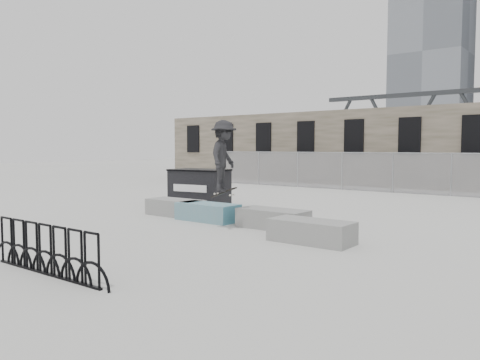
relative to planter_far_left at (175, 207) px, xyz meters
The scene contains 10 objects.
ground 2.97m from the planter_far_left, ahead, with size 120.00×120.00×0.00m, color beige.
stone_wall 16.40m from the planter_far_left, 79.57° to the left, with size 36.00×2.58×4.50m.
chainlink_fence 12.64m from the planter_far_left, 76.49° to the left, with size 22.06×0.06×2.02m.
planter_far_left is the anchor object (origin of this frame).
planter_center_left 1.60m from the planter_far_left, ahead, with size 2.00×0.90×0.54m.
planter_center_right 3.95m from the planter_far_left, ahead, with size 2.00×0.90×0.54m.
planter_offset 5.89m from the planter_far_left, 11.50° to the right, with size 2.00×0.90×0.54m.
dumpster 2.60m from the planter_far_left, 114.22° to the left, with size 2.36×1.64×1.43m.
bike_rack 7.38m from the planter_far_left, 62.65° to the right, with size 3.59×0.12×0.90m.
skateboarder 3.49m from the planter_far_left, 18.10° to the right, with size 1.13×1.45×2.17m.
Camera 1 is at (8.20, -10.71, 2.27)m, focal length 35.00 mm.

